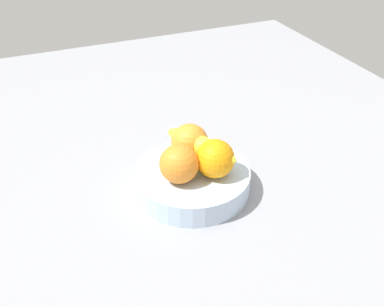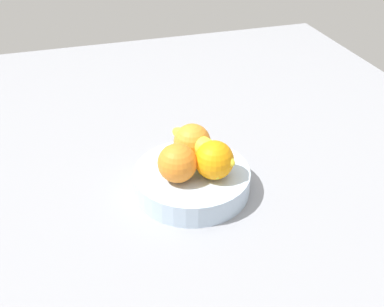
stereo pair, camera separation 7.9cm
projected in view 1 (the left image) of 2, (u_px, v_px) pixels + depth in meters
ground_plane at (209, 201)px, 91.54cm from camera, size 180.00×140.00×3.00cm
fruit_bowl at (192, 180)px, 90.82cm from camera, size 22.74×22.74×4.66cm
orange_front_left at (179, 164)px, 84.94cm from camera, size 7.43×7.43×7.43cm
orange_front_right at (215, 158)px, 86.51cm from camera, size 7.43×7.43×7.43cm
orange_center at (190, 142)px, 91.17cm from camera, size 7.43×7.43×7.43cm
banana_bunch at (200, 150)px, 90.08cm from camera, size 17.83×11.05×6.20cm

